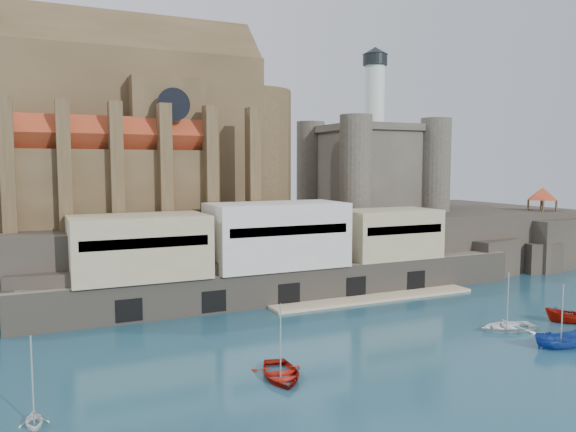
# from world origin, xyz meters

# --- Properties ---
(ground) EXTENTS (300.00, 300.00, 0.00)m
(ground) POSITION_xyz_m (0.00, 0.00, 0.00)
(ground) COLOR #184052
(ground) RESTS_ON ground
(promontory) EXTENTS (100.00, 36.00, 10.00)m
(promontory) POSITION_xyz_m (-0.19, 39.37, 4.92)
(promontory) COLOR black
(promontory) RESTS_ON ground
(quay) EXTENTS (70.00, 12.00, 13.05)m
(quay) POSITION_xyz_m (-10.19, 23.07, 6.07)
(quay) COLOR #6C6456
(quay) RESTS_ON ground
(church) EXTENTS (47.00, 25.93, 30.51)m
(church) POSITION_xyz_m (-24.13, 41.85, 22.13)
(church) COLOR #4D3B23
(church) RESTS_ON promontory
(castle_keep) EXTENTS (21.20, 21.20, 29.30)m
(castle_keep) POSITION_xyz_m (16.08, 41.08, 18.31)
(castle_keep) COLOR #444036
(castle_keep) RESTS_ON promontory
(rock_outcrop) EXTENTS (14.50, 10.50, 8.70)m
(rock_outcrop) POSITION_xyz_m (42.00, 25.84, 4.02)
(rock_outcrop) COLOR black
(rock_outcrop) RESTS_ON ground
(pavilion) EXTENTS (6.40, 6.40, 5.40)m
(pavilion) POSITION_xyz_m (42.00, 26.00, 12.73)
(pavilion) COLOR #4D3B23
(pavilion) RESTS_ON rock_outcrop
(boat_0) EXTENTS (4.83, 2.33, 6.51)m
(boat_0) POSITION_xyz_m (-20.87, -2.34, 0.00)
(boat_0) COLOR #981309
(boat_0) RESTS_ON ground
(boat_2) EXTENTS (2.66, 2.63, 5.49)m
(boat_2) POSITION_xyz_m (7.32, -6.93, 0.00)
(boat_2) COLOR #1A3C97
(boat_2) RESTS_ON ground
(boat_4) EXTENTS (2.55, 1.63, 2.88)m
(boat_4) POSITION_xyz_m (-40.00, -3.30, 0.00)
(boat_4) COLOR white
(boat_4) RESTS_ON ground
(boat_5) EXTENTS (2.80, 2.80, 5.22)m
(boat_5) POSITION_xyz_m (15.75, -1.11, 0.00)
(boat_5) COLOR #8D0F04
(boat_5) RESTS_ON ground
(boat_6) EXTENTS (2.10, 4.80, 6.50)m
(boat_6) POSITION_xyz_m (7.29, -0.05, 0.00)
(boat_6) COLOR white
(boat_6) RESTS_ON ground
(boat_7) EXTENTS (2.74, 2.47, 2.71)m
(boat_7) POSITION_xyz_m (17.06, 1.80, 0.00)
(boat_7) COLOR #262E96
(boat_7) RESTS_ON ground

